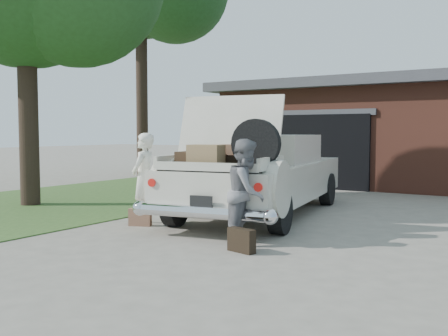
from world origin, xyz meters
The scene contains 8 objects.
ground centered at (0.00, 0.00, 0.00)m, with size 90.00×90.00×0.00m, color gray.
grass_strip centered at (-5.50, 3.00, 0.01)m, with size 6.00×16.00×0.02m, color #2D4C1E.
house centered at (0.98, 11.47, 1.67)m, with size 12.80×7.80×3.30m.
sedan centered at (-0.51, 2.73, 0.84)m, with size 3.19×6.03×2.33m.
woman_left centered at (-1.75, 0.59, 0.84)m, with size 0.61×0.40×1.67m, color white.
woman_right centered at (0.71, 0.13, 0.79)m, with size 0.77×0.60×1.59m, color slate.
suitcase_left centered at (-1.69, 0.42, 0.16)m, with size 0.40×0.13×0.31m, color #8C5E47.
suitcase_right centered at (0.91, -0.35, 0.17)m, with size 0.44×0.14×0.34m, color black.
Camera 1 is at (4.67, -6.58, 1.70)m, focal length 42.00 mm.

